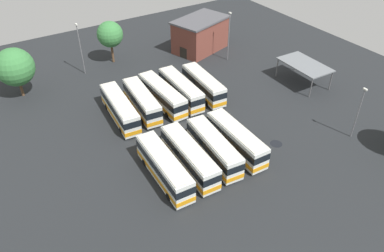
{
  "coord_description": "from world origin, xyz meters",
  "views": [
    {
      "loc": [
        -37.82,
        23.2,
        33.1
      ],
      "look_at": [
        -1.39,
        -0.07,
        1.6
      ],
      "focal_mm": 35.36,
      "sensor_mm": 36.0,
      "label": 1
    }
  ],
  "objects_px": {
    "bus_row0_slot2": "(214,148)",
    "depot_building": "(200,35)",
    "bus_row1_slot2": "(162,95)",
    "tree_northeast": "(15,67)",
    "bus_row0_slot3": "(189,157)",
    "lamp_post_by_building": "(80,47)",
    "lamp_post_far_corner": "(359,111)",
    "maintenance_shelter": "(305,65)",
    "tree_west_edge": "(110,34)",
    "bus_row1_slot4": "(120,108)",
    "bus_row1_slot3": "(142,101)",
    "bus_row1_slot1": "(181,89)",
    "bus_row0_slot1": "(236,139)",
    "bus_row1_slot0": "(203,85)",
    "lamp_post_mid_lot": "(229,35)",
    "bus_row0_slot4": "(164,167)"
  },
  "relations": [
    {
      "from": "lamp_post_by_building",
      "to": "lamp_post_far_corner",
      "type": "xyz_separation_m",
      "value": [
        -38.89,
        -25.51,
        -0.78
      ]
    },
    {
      "from": "bus_row1_slot2",
      "to": "tree_northeast",
      "type": "relative_size",
      "value": 1.36
    },
    {
      "from": "lamp_post_far_corner",
      "to": "bus_row1_slot1",
      "type": "bearing_deg",
      "value": 35.3
    },
    {
      "from": "lamp_post_far_corner",
      "to": "tree_northeast",
      "type": "height_order",
      "value": "tree_northeast"
    },
    {
      "from": "bus_row1_slot3",
      "to": "maintenance_shelter",
      "type": "distance_m",
      "value": 28.59
    },
    {
      "from": "bus_row1_slot2",
      "to": "tree_west_edge",
      "type": "distance_m",
      "value": 19.09
    },
    {
      "from": "bus_row1_slot1",
      "to": "lamp_post_mid_lot",
      "type": "height_order",
      "value": "lamp_post_mid_lot"
    },
    {
      "from": "bus_row0_slot1",
      "to": "tree_west_edge",
      "type": "bearing_deg",
      "value": 5.64
    },
    {
      "from": "bus_row1_slot3",
      "to": "bus_row1_slot0",
      "type": "bearing_deg",
      "value": -94.78
    },
    {
      "from": "maintenance_shelter",
      "to": "bus_row1_slot2",
      "type": "bearing_deg",
      "value": 74.16
    },
    {
      "from": "bus_row0_slot1",
      "to": "bus_row1_slot0",
      "type": "height_order",
      "value": "same"
    },
    {
      "from": "bus_row0_slot3",
      "to": "bus_row1_slot4",
      "type": "distance_m",
      "value": 15.24
    },
    {
      "from": "lamp_post_by_building",
      "to": "tree_west_edge",
      "type": "relative_size",
      "value": 1.18
    },
    {
      "from": "depot_building",
      "to": "tree_west_edge",
      "type": "height_order",
      "value": "tree_west_edge"
    },
    {
      "from": "bus_row1_slot2",
      "to": "bus_row1_slot4",
      "type": "bearing_deg",
      "value": 89.77
    },
    {
      "from": "bus_row1_slot1",
      "to": "depot_building",
      "type": "bearing_deg",
      "value": -42.7
    },
    {
      "from": "bus_row0_slot3",
      "to": "lamp_post_by_building",
      "type": "relative_size",
      "value": 1.2
    },
    {
      "from": "maintenance_shelter",
      "to": "lamp_post_by_building",
      "type": "relative_size",
      "value": 0.96
    },
    {
      "from": "lamp_post_far_corner",
      "to": "tree_west_edge",
      "type": "bearing_deg",
      "value": 25.41
    },
    {
      "from": "bus_row1_slot3",
      "to": "lamp_post_mid_lot",
      "type": "bearing_deg",
      "value": -71.42
    },
    {
      "from": "bus_row0_slot1",
      "to": "maintenance_shelter",
      "type": "xyz_separation_m",
      "value": [
        8.46,
        -21.34,
        1.58
      ]
    },
    {
      "from": "bus_row1_slot1",
      "to": "tree_west_edge",
      "type": "height_order",
      "value": "tree_west_edge"
    },
    {
      "from": "bus_row1_slot4",
      "to": "lamp_post_by_building",
      "type": "relative_size",
      "value": 1.21
    },
    {
      "from": "tree_west_edge",
      "to": "lamp_post_by_building",
      "type": "bearing_deg",
      "value": 104.34
    },
    {
      "from": "bus_row1_slot3",
      "to": "depot_building",
      "type": "height_order",
      "value": "depot_building"
    },
    {
      "from": "maintenance_shelter",
      "to": "lamp_post_by_building",
      "type": "height_order",
      "value": "lamp_post_by_building"
    },
    {
      "from": "lamp_post_by_building",
      "to": "bus_row0_slot4",
      "type": "bearing_deg",
      "value": 177.89
    },
    {
      "from": "bus_row1_slot3",
      "to": "depot_building",
      "type": "xyz_separation_m",
      "value": [
        14.2,
        -20.18,
        1.38
      ]
    },
    {
      "from": "bus_row0_slot1",
      "to": "bus_row1_slot4",
      "type": "distance_m",
      "value": 18.34
    },
    {
      "from": "bus_row0_slot2",
      "to": "maintenance_shelter",
      "type": "bearing_deg",
      "value": -71.58
    },
    {
      "from": "bus_row1_slot2",
      "to": "lamp_post_far_corner",
      "type": "bearing_deg",
      "value": -139.33
    },
    {
      "from": "bus_row0_slot2",
      "to": "bus_row1_slot3",
      "type": "bearing_deg",
      "value": 10.52
    },
    {
      "from": "tree_northeast",
      "to": "bus_row1_slot1",
      "type": "bearing_deg",
      "value": -125.34
    },
    {
      "from": "maintenance_shelter",
      "to": "lamp_post_far_corner",
      "type": "relative_size",
      "value": 1.14
    },
    {
      "from": "bus_row0_slot1",
      "to": "lamp_post_by_building",
      "type": "distance_m",
      "value": 33.99
    },
    {
      "from": "bus_row1_slot3",
      "to": "lamp_post_far_corner",
      "type": "relative_size",
      "value": 1.35
    },
    {
      "from": "tree_west_edge",
      "to": "bus_row0_slot4",
      "type": "bearing_deg",
      "value": 167.51
    },
    {
      "from": "bus_row1_slot4",
      "to": "lamp_post_far_corner",
      "type": "xyz_separation_m",
      "value": [
        -21.8,
        -25.93,
        2.46
      ]
    },
    {
      "from": "bus_row1_slot0",
      "to": "maintenance_shelter",
      "type": "relative_size",
      "value": 1.19
    },
    {
      "from": "bus_row0_slot3",
      "to": "bus_row1_slot3",
      "type": "height_order",
      "value": "same"
    },
    {
      "from": "bus_row0_slot3",
      "to": "bus_row1_slot2",
      "type": "xyz_separation_m",
      "value": [
        14.94,
        -4.36,
        0.0
      ]
    },
    {
      "from": "bus_row0_slot2",
      "to": "bus_row1_slot1",
      "type": "bearing_deg",
      "value": -15.17
    },
    {
      "from": "bus_row1_slot1",
      "to": "lamp_post_far_corner",
      "type": "distance_m",
      "value": 26.65
    },
    {
      "from": "bus_row0_slot3",
      "to": "maintenance_shelter",
      "type": "xyz_separation_m",
      "value": [
        8.09,
        -28.52,
        1.58
      ]
    },
    {
      "from": "lamp_post_by_building",
      "to": "lamp_post_far_corner",
      "type": "bearing_deg",
      "value": -146.73
    },
    {
      "from": "bus_row0_slot3",
      "to": "tree_west_edge",
      "type": "relative_size",
      "value": 1.41
    },
    {
      "from": "bus_row0_slot2",
      "to": "bus_row1_slot1",
      "type": "distance_m",
      "value": 15.57
    },
    {
      "from": "bus_row1_slot4",
      "to": "bus_row1_slot1",
      "type": "bearing_deg",
      "value": -90.76
    },
    {
      "from": "bus_row0_slot2",
      "to": "depot_building",
      "type": "height_order",
      "value": "depot_building"
    },
    {
      "from": "bus_row0_slot3",
      "to": "maintenance_shelter",
      "type": "bearing_deg",
      "value": -74.17
    }
  ]
}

